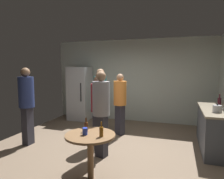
{
  "coord_description": "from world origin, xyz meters",
  "views": [
    {
      "loc": [
        1.48,
        -3.99,
        1.79
      ],
      "look_at": [
        0.05,
        0.34,
        1.29
      ],
      "focal_mm": 32.5,
      "sensor_mm": 36.0,
      "label": 1
    }
  ],
  "objects": [
    {
      "name": "beer_bottle_amber",
      "position": [
        0.39,
        -1.19,
        0.82
      ],
      "size": [
        0.06,
        0.06,
        0.23
      ],
      "color": "#8C5919",
      "rests_on": "foreground_table"
    },
    {
      "name": "beer_bottle_brown",
      "position": [
        0.06,
        -1.04,
        0.82
      ],
      "size": [
        0.06,
        0.06,
        0.23
      ],
      "color": "#593314",
      "rests_on": "foreground_table"
    },
    {
      "name": "foreground_table",
      "position": [
        0.18,
        -1.14,
        0.63
      ],
      "size": [
        0.8,
        0.8,
        0.73
      ],
      "color": "olive",
      "rests_on": "ground_plane"
    },
    {
      "name": "ground_plane",
      "position": [
        0.0,
        0.0,
        -0.05
      ],
      "size": [
        5.2,
        5.2,
        0.1
      ],
      "primitive_type": "cube",
      "color": "#7A6651"
    },
    {
      "name": "person_in_gray_shirt",
      "position": [
        0.04,
        -0.33,
        1.01
      ],
      "size": [
        0.42,
        0.42,
        1.72
      ],
      "rotation": [
        0.0,
        0.0,
        -1.86
      ],
      "color": "#2D2D38",
      "rests_on": "ground_plane"
    },
    {
      "name": "person_in_orange_shirt",
      "position": [
        0.03,
        1.09,
        0.95
      ],
      "size": [
        0.46,
        0.46,
        1.62
      ],
      "rotation": [
        0.0,
        0.0,
        -2.1
      ],
      "color": "#2D2D38",
      "rests_on": "ground_plane"
    },
    {
      "name": "wine_bottle_on_counter",
      "position": [
        2.35,
        0.94,
        1.02
      ],
      "size": [
        0.08,
        0.08,
        0.31
      ],
      "color": "#3F141E",
      "rests_on": "kitchen_counter"
    },
    {
      "name": "person_in_maroon_shirt",
      "position": [
        -0.22,
        0.18,
        0.94
      ],
      "size": [
        0.38,
        0.38,
        1.62
      ],
      "rotation": [
        0.0,
        0.0,
        -1.69
      ],
      "color": "#2D2D38",
      "rests_on": "ground_plane"
    },
    {
      "name": "wall_back",
      "position": [
        0.0,
        2.63,
        1.35
      ],
      "size": [
        5.32,
        0.06,
        2.7
      ],
      "primitive_type": "cube",
      "color": "beige",
      "rests_on": "ground_plane"
    },
    {
      "name": "plastic_cup_blue",
      "position": [
        0.11,
        -1.19,
        0.79
      ],
      "size": [
        0.08,
        0.08,
        0.11
      ],
      "primitive_type": "cylinder",
      "color": "blue",
      "rests_on": "foreground_table"
    },
    {
      "name": "kitchen_counter",
      "position": [
        2.28,
        0.8,
        0.45
      ],
      "size": [
        0.64,
        1.72,
        0.9
      ],
      "color": "#4C515B",
      "rests_on": "ground_plane"
    },
    {
      "name": "person_in_teal_shirt",
      "position": [
        -0.53,
        1.11,
        1.03
      ],
      "size": [
        0.44,
        0.44,
        1.75
      ],
      "rotation": [
        0.0,
        0.0,
        -1.21
      ],
      "color": "#2D2D38",
      "rests_on": "ground_plane"
    },
    {
      "name": "person_in_navy_shirt",
      "position": [
        -1.81,
        -0.25,
        1.05
      ],
      "size": [
        0.35,
        0.35,
        1.78
      ],
      "rotation": [
        0.0,
        0.0,
        -0.04
      ],
      "color": "#2D2D38",
      "rests_on": "ground_plane"
    },
    {
      "name": "refrigerator",
      "position": [
        -1.72,
        2.2,
        0.9
      ],
      "size": [
        0.7,
        0.68,
        1.8
      ],
      "color": "silver",
      "rests_on": "ground_plane"
    },
    {
      "name": "kettle",
      "position": [
        2.23,
        0.42,
        0.97
      ],
      "size": [
        0.24,
        0.17,
        0.18
      ],
      "color": "#B2B2B7",
      "rests_on": "kitchen_counter"
    }
  ]
}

